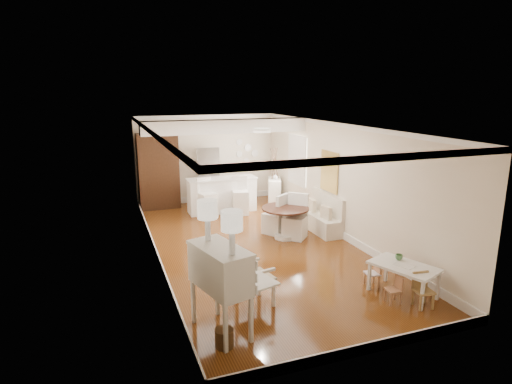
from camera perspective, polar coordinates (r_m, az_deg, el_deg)
room at (r=9.89m, az=-0.70°, el=4.22°), size 9.00×9.04×2.82m
secretary_bureau at (r=6.52m, az=-4.74°, el=-12.93°), size 1.32×1.33×1.37m
gustavian_armchair at (r=7.35m, az=-0.17°, el=-11.17°), size 0.69×0.69×1.03m
wicker_basket at (r=6.45m, az=-4.25°, el=-18.83°), size 0.30×0.30×0.27m
kids_table at (r=8.19m, az=19.00°, el=-11.03°), size 1.05×1.30×0.56m
kids_chair_a at (r=7.86m, az=17.83°, el=-12.27°), size 0.26×0.26×0.49m
kids_chair_b at (r=8.38m, az=15.23°, el=-10.37°), size 0.27×0.27×0.51m
kids_chair_c at (r=7.87m, az=21.45°, el=-12.12°), size 0.33×0.33×0.60m
banquette at (r=11.16m, az=8.51°, el=-2.70°), size 0.52×1.60×0.98m
dining_table at (r=10.53m, az=3.91°, el=-4.14°), size 1.44×1.44×0.79m
slip_chair_near at (r=10.52m, az=5.22°, el=-3.30°), size 0.75×0.75×1.09m
slip_chair_far at (r=10.84m, az=2.57°, el=-2.88°), size 0.70×0.70×1.04m
breakfast_counter at (r=12.81m, az=-4.56°, el=-0.37°), size 2.05×0.65×1.03m
bar_stool_left at (r=12.27m, az=-6.51°, el=-0.79°), size 0.55×0.55×1.13m
bar_stool_right at (r=12.48m, az=-2.10°, el=-0.51°), size 0.52×0.52×1.11m
pantry_cabinet at (r=13.39m, az=-12.90°, el=2.72°), size 1.20×0.60×2.30m
fridge at (r=13.76m, az=-4.97°, el=2.24°), size 0.75×0.65×1.80m
sideboard at (r=13.63m, az=2.47°, el=0.05°), size 0.66×0.93×0.82m
pencil_cup at (r=8.27m, az=18.52°, el=-8.24°), size 0.16×0.16×0.10m
branch_vase at (r=13.52m, az=2.57°, el=2.08°), size 0.22×0.22×0.17m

